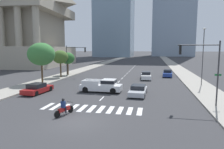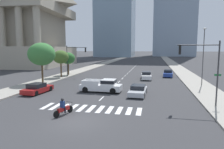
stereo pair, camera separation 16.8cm
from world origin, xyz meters
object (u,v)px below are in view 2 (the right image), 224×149
object	(u,v)px
street_lamp_east	(203,53)
pickup_truck	(103,86)
street_tree_second	(61,57)
street_tree_third	(68,58)
street_tree_nearest	(42,54)
sedan_blue_3	(168,74)
traffic_signal_near	(203,62)
sedan_red_1	(37,89)
sedan_silver_2	(138,90)
sedan_white_0	(146,76)
traffic_signal_far	(74,55)
motorcycle_lead	(63,108)

from	to	relation	value
street_lamp_east	pickup_truck	bearing A→B (deg)	-153.33
street_lamp_east	street_tree_second	world-z (taller)	street_lamp_east
street_tree_third	street_tree_nearest	bearing A→B (deg)	-90.00
sedan_blue_3	traffic_signal_near	xyz separation A→B (m)	(1.68, -21.72, 3.74)
sedan_red_1	street_tree_third	distance (m)	17.36
sedan_silver_2	street_lamp_east	world-z (taller)	street_lamp_east
pickup_truck	street_tree_second	distance (m)	15.92
street_lamp_east	sedan_red_1	bearing A→B (deg)	-156.96
sedan_white_0	street_lamp_east	size ratio (longest dim) A/B	0.58
traffic_signal_far	pickup_truck	bearing A→B (deg)	-55.13
pickup_truck	traffic_signal_near	xyz separation A→B (m)	(11.02, -4.82, 3.54)
motorcycle_lead	sedan_blue_3	size ratio (longest dim) A/B	0.46
sedan_silver_2	traffic_signal_far	world-z (taller)	traffic_signal_far
motorcycle_lead	sedan_silver_2	world-z (taller)	motorcycle_lead
motorcycle_lead	street_tree_second	bearing A→B (deg)	44.55
traffic_signal_far	sedan_red_1	bearing A→B (deg)	-85.79
sedan_red_1	sedan_silver_2	bearing A→B (deg)	-78.22
sedan_red_1	street_tree_nearest	bearing A→B (deg)	29.79
sedan_silver_2	sedan_blue_3	size ratio (longest dim) A/B	1.02
traffic_signal_near	street_tree_nearest	bearing A→B (deg)	-22.29
pickup_truck	traffic_signal_far	distance (m)	16.29
traffic_signal_far	street_tree_second	bearing A→B (deg)	-133.45
motorcycle_lead	street_tree_nearest	distance (m)	17.72
sedan_red_1	traffic_signal_near	size ratio (longest dim) A/B	0.73
traffic_signal_far	motorcycle_lead	bearing A→B (deg)	-70.55
street_tree_third	street_lamp_east	bearing A→B (deg)	-17.34
motorcycle_lead	traffic_signal_far	distance (m)	24.55
traffic_signal_near	street_tree_second	size ratio (longest dim) A/B	1.21
sedan_blue_3	street_tree_nearest	bearing A→B (deg)	-53.27
sedan_silver_2	street_tree_nearest	world-z (taller)	street_tree_nearest
sedan_white_0	traffic_signal_far	distance (m)	14.72
street_tree_nearest	street_tree_third	world-z (taller)	street_tree_nearest
street_tree_second	sedan_red_1	bearing A→B (deg)	-77.20
sedan_red_1	traffic_signal_near	bearing A→B (deg)	-92.53
traffic_signal_near	street_tree_second	distance (m)	27.15
sedan_blue_3	traffic_signal_far	distance (m)	19.19
sedan_red_1	traffic_signal_far	bearing A→B (deg)	9.11
traffic_signal_near	street_lamp_east	distance (m)	11.92
sedan_red_1	sedan_white_0	bearing A→B (deg)	-36.50
sedan_red_1	traffic_signal_far	distance (m)	15.88
sedan_silver_2	traffic_signal_far	size ratio (longest dim) A/B	0.78
street_tree_second	street_tree_third	world-z (taller)	street_tree_second
sedan_white_0	traffic_signal_far	bearing A→B (deg)	-95.77
sedan_red_1	street_tree_second	bearing A→B (deg)	17.70
sedan_blue_3	street_tree_second	distance (m)	21.44
traffic_signal_near	street_tree_second	xyz separation A→B (m)	(-22.03, 15.87, -0.35)
sedan_red_1	street_lamp_east	world-z (taller)	street_lamp_east
street_tree_nearest	sedan_silver_2	bearing A→B (deg)	-17.86
traffic_signal_near	pickup_truck	bearing A→B (deg)	-23.62
sedan_silver_2	street_tree_nearest	bearing A→B (deg)	-105.23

